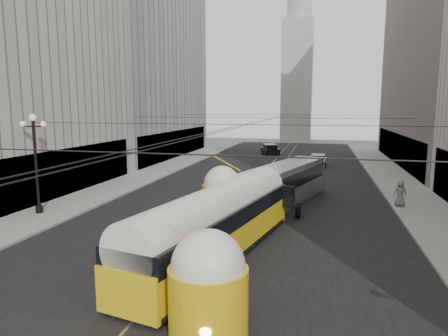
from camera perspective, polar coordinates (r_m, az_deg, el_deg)
The scene contains 14 objects.
road at distance 37.15m, azimuth 5.63°, elevation -2.12°, with size 20.00×85.00×0.02m, color black.
sidewalk_left at distance 43.69m, azimuth -9.48°, elevation -0.47°, with size 4.00×72.00×0.15m, color gray.
sidewalk_right at distance 40.85m, azimuth 23.27°, elevation -1.70°, with size 4.00×72.00×0.15m, color gray.
rail_left at distance 37.26m, azimuth 4.49°, elevation -2.07°, with size 0.12×85.00×0.04m, color gray.
rail_right at distance 37.06m, azimuth 6.78°, elevation -2.17°, with size 0.12×85.00×0.04m, color gray.
building_left_far at distance 57.85m, azimuth -12.60°, elevation 15.81°, with size 12.60×28.60×28.60m.
distant_tower at distance 84.18m, azimuth 10.45°, elevation 14.03°, with size 6.00×6.00×31.36m.
lamppost_left_mid at distance 28.09m, azimuth -25.33°, elevation 1.31°, with size 1.86×0.44×6.37m.
catenary at distance 35.50m, azimuth 5.73°, elevation 6.93°, with size 25.00×72.00×0.23m.
streetcar at distance 18.66m, azimuth -0.94°, elevation -7.78°, with size 5.17×15.25×3.39m.
city_bus at distance 29.27m, azimuth 8.74°, elevation -2.02°, with size 5.49×11.59×2.84m.
sedan_white_far at distance 48.88m, azimuth 13.27°, elevation 1.01°, with size 1.98×4.33×1.34m.
sedan_dark_far at distance 60.19m, azimuth 6.59°, elevation 2.65°, with size 3.45×4.98×1.46m.
pedestrian_sidewalk_right at distance 30.13m, azimuth 23.87°, elevation -3.32°, with size 0.89×0.55×1.83m, color slate.
Camera 1 is at (5.00, -3.65, 6.95)m, focal length 32.00 mm.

